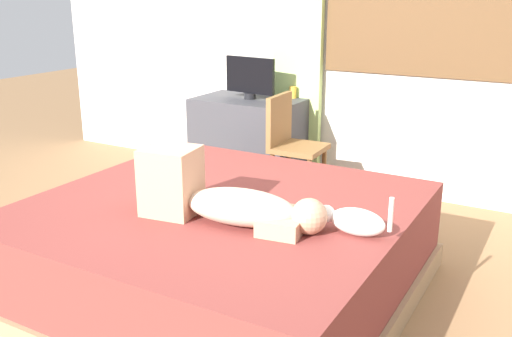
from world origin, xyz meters
name	(u,v)px	position (x,y,z in m)	size (l,w,h in m)	color
ground_plane	(201,307)	(0.00, 0.00, 0.00)	(16.00, 16.00, 0.00)	olive
back_wall_with_window	(367,11)	(0.02, 2.33, 1.46)	(6.40, 0.14, 2.90)	silver
bed	(222,249)	(0.01, 0.19, 0.27)	(1.97, 1.90, 0.54)	#997A56
person_lying	(223,198)	(0.16, -0.01, 0.65)	(0.94, 0.38, 0.34)	#CCB299
cat	(354,221)	(0.77, 0.15, 0.61)	(0.36, 0.11, 0.21)	silver
desk	(249,141)	(-0.84, 1.93, 0.37)	(0.90, 0.56, 0.74)	#38383D
tv_monitor	(250,77)	(-0.82, 1.93, 0.92)	(0.48, 0.10, 0.35)	black
cup	(293,92)	(-0.53, 2.15, 0.79)	(0.06, 0.06, 0.10)	gold
chair_by_desk	(291,141)	(-0.29, 1.64, 0.51)	(0.39, 0.39, 0.86)	brown
curtain_left	(298,46)	(-0.52, 2.21, 1.17)	(0.44, 0.06, 2.34)	#ADCC75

